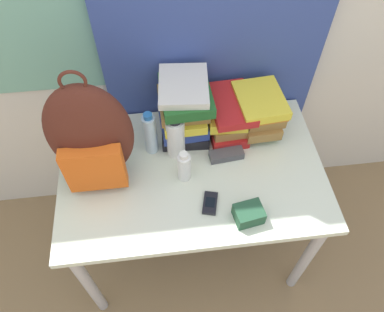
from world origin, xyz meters
TOP-DOWN VIEW (x-y plane):
  - ground_plane at (0.00, 0.00)m, footprint 12.00×12.00m
  - wall_back at (-0.00, 0.81)m, footprint 6.00×0.06m
  - curtain_blue at (0.14, 0.75)m, footprint 0.97×0.04m
  - desk at (0.00, 0.36)m, footprint 1.14×0.72m
  - backpack at (-0.38, 0.39)m, footprint 0.33×0.20m
  - book_stack_left at (-0.01, 0.57)m, footprint 0.23×0.28m
  - book_stack_center at (0.19, 0.57)m, footprint 0.20×0.28m
  - book_stack_right at (0.33, 0.58)m, footprint 0.22×0.28m
  - water_bottle at (-0.16, 0.49)m, footprint 0.06×0.06m
  - sports_bottle at (-0.06, 0.47)m, footprint 0.08×0.08m
  - sunscreen_bottle at (-0.04, 0.33)m, footprint 0.06×0.06m
  - cell_phone at (0.05, 0.18)m, footprint 0.08×0.11m
  - sunglasses_case at (0.16, 0.41)m, footprint 0.15×0.07m
  - camera_pouch at (0.19, 0.11)m, footprint 0.12×0.10m

SIDE VIEW (x-z plane):
  - ground_plane at x=0.00m, z-range 0.00..0.00m
  - desk at x=0.00m, z-range 0.27..1.02m
  - cell_phone at x=0.05m, z-range 0.75..0.76m
  - sunglasses_case at x=0.16m, z-range 0.75..0.78m
  - camera_pouch at x=0.19m, z-range 0.75..0.81m
  - sunscreen_bottle at x=-0.04m, z-range 0.74..0.90m
  - book_stack_center at x=0.19m, z-range 0.75..0.94m
  - book_stack_right at x=0.33m, z-range 0.75..0.95m
  - sports_bottle at x=-0.06m, z-range 0.74..0.97m
  - water_bottle at x=-0.16m, z-range 0.74..0.97m
  - book_stack_left at x=-0.01m, z-range 0.75..1.06m
  - backpack at x=-0.38m, z-range 0.71..1.27m
  - curtain_blue at x=0.14m, z-range 0.00..2.50m
  - wall_back at x=0.00m, z-range 0.00..2.50m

